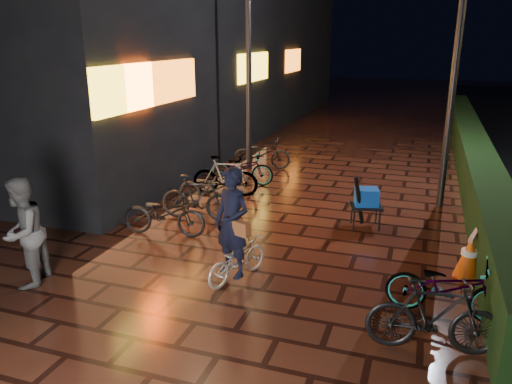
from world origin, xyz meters
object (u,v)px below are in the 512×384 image
at_px(bystander_person, 23,233).
at_px(cyclist, 234,240).
at_px(cart_assembly, 366,199).
at_px(traffic_barrier, 477,244).

bearing_deg(bystander_person, cyclist, 97.37).
distance_m(bystander_person, cart_assembly, 5.97).
bearing_deg(traffic_barrier, bystander_person, -154.91).
distance_m(traffic_barrier, cart_assembly, 2.19).
height_order(bystander_person, cyclist, cyclist).
distance_m(bystander_person, traffic_barrier, 7.06).
xyz_separation_m(bystander_person, traffic_barrier, (6.37, 2.98, -0.50)).
bearing_deg(cart_assembly, cyclist, -118.87).
height_order(bystander_person, traffic_barrier, bystander_person).
relative_size(traffic_barrier, cart_assembly, 1.44).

